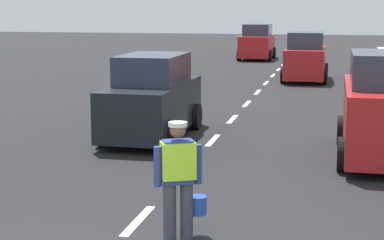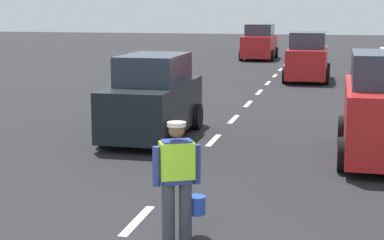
# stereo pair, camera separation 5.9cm
# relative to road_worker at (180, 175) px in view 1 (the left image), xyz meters

# --- Properties ---
(ground_plane) EXTENTS (96.00, 96.00, 0.00)m
(ground_plane) POSITION_rel_road_worker_xyz_m (-0.80, 18.91, -0.93)
(ground_plane) COLOR black
(lane_center_line) EXTENTS (0.14, 46.40, 0.01)m
(lane_center_line) POSITION_rel_road_worker_xyz_m (-0.80, 23.11, -0.93)
(lane_center_line) COLOR silver
(lane_center_line) RESTS_ON ground
(road_worker) EXTENTS (0.66, 0.58, 1.67)m
(road_worker) POSITION_rel_road_worker_xyz_m (0.00, 0.00, 0.00)
(road_worker) COLOR #383D4C
(road_worker) RESTS_ON ground
(car_oncoming_third) EXTENTS (2.06, 4.11, 2.15)m
(car_oncoming_third) POSITION_rel_road_worker_xyz_m (-2.69, 30.88, 0.07)
(car_oncoming_third) COLOR red
(car_oncoming_third) RESTS_ON ground
(car_outgoing_far) EXTENTS (1.92, 3.98, 2.12)m
(car_outgoing_far) POSITION_rel_road_worker_xyz_m (0.77, 19.90, 0.05)
(car_outgoing_far) COLOR red
(car_outgoing_far) RESTS_ON ground
(car_parked_curbside) EXTENTS (1.89, 4.12, 2.27)m
(car_parked_curbside) POSITION_rel_road_worker_xyz_m (3.08, 5.61, 0.13)
(car_parked_curbside) COLOR red
(car_parked_curbside) RESTS_ON ground
(car_oncoming_lead) EXTENTS (1.87, 4.07, 2.05)m
(car_oncoming_lead) POSITION_rel_road_worker_xyz_m (-2.35, 6.72, 0.02)
(car_oncoming_lead) COLOR black
(car_oncoming_lead) RESTS_ON ground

